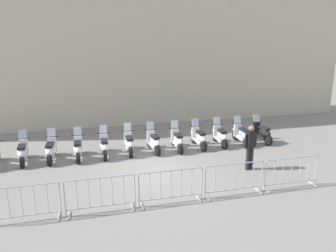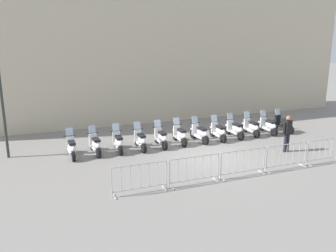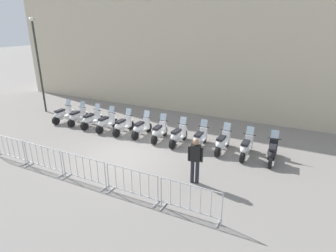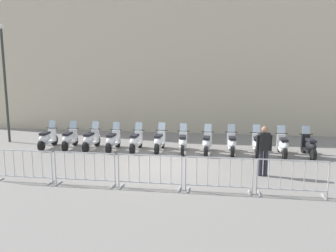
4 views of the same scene
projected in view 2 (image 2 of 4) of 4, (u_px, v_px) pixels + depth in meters
ground_plane at (211, 156)px, 15.66m from camera, size 120.00×120.00×0.00m
building_facade at (151, 27)px, 21.73m from camera, size 28.10×4.49×11.79m
motorcycle_0 at (72, 148)px, 15.40m from camera, size 0.56×1.73×1.24m
motorcycle_1 at (96, 145)px, 15.85m from camera, size 0.56×1.72×1.24m
motorcycle_2 at (118, 142)px, 16.20m from camera, size 0.61×1.72×1.24m
motorcycle_3 at (141, 140)px, 16.53m from camera, size 0.57×1.73×1.24m
motorcycle_4 at (161, 138)px, 16.95m from camera, size 0.58×1.72×1.24m
motorcycle_5 at (180, 135)px, 17.44m from camera, size 0.59×1.72×1.24m
motorcycle_6 at (200, 133)px, 17.76m from camera, size 0.56×1.72×1.24m
motorcycle_7 at (219, 132)px, 18.09m from camera, size 0.59×1.72×1.24m
motorcycle_8 at (235, 129)px, 18.57m from camera, size 0.56×1.73×1.24m
motorcycle_9 at (252, 127)px, 18.97m from camera, size 0.61×1.72×1.24m
motorcycle_10 at (268, 126)px, 19.30m from camera, size 0.57×1.73×1.24m
motorcycle_11 at (284, 124)px, 19.71m from camera, size 0.56×1.72×1.24m
barrier_segment_0 at (140, 179)px, 11.79m from camera, size 1.99×0.58×1.07m
barrier_segment_1 at (195, 171)px, 12.54m from camera, size 1.99×0.58×1.07m
barrier_segment_2 at (243, 163)px, 13.28m from camera, size 1.99×0.58×1.07m
barrier_segment_3 at (286, 157)px, 14.02m from camera, size 1.99×0.58×1.07m
barrier_segment_4 at (326, 151)px, 14.76m from camera, size 1.99×0.58×1.07m
officer_near_row_end at (287, 132)px, 16.08m from camera, size 0.55×0.26×1.73m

